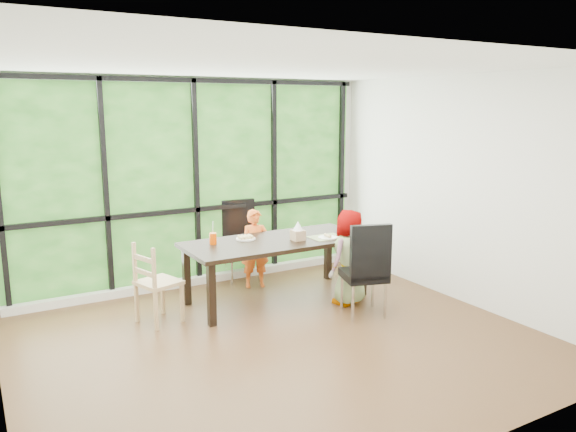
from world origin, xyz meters
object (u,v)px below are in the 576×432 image
object	(u,v)px
green_cup	(355,230)
tissue_box	(298,235)
child_toddler	(255,248)
chair_end_beech	(159,282)
chair_window_leather	(242,241)
child_older	(347,257)
orange_cup	(213,239)
dining_table	(277,270)
plate_near	(328,238)
chair_interior_leather	(364,268)
plate_far	(246,239)

from	to	relation	value
green_cup	tissue_box	distance (m)	0.75
child_toddler	chair_end_beech	bearing A→B (deg)	-142.17
chair_window_leather	child_older	xyz separation A→B (m)	(0.68, -1.48, 0.03)
orange_cup	tissue_box	bearing A→B (deg)	-19.02
child_toddler	orange_cup	distance (m)	0.90
dining_table	plate_near	world-z (taller)	plate_near
chair_end_beech	chair_interior_leather	bearing A→B (deg)	-131.69
child_older	orange_cup	size ratio (longest dim) A/B	8.60
plate_far	orange_cup	bearing A→B (deg)	-177.34
chair_interior_leather	plate_near	xyz separation A→B (m)	(-0.03, 0.69, 0.22)
plate_far	green_cup	world-z (taller)	green_cup
dining_table	green_cup	world-z (taller)	green_cup
chair_end_beech	child_toddler	xyz separation A→B (m)	(1.47, 0.58, 0.06)
dining_table	tissue_box	distance (m)	0.51
tissue_box	orange_cup	bearing A→B (deg)	160.98
plate_near	chair_window_leather	bearing A→B (deg)	117.44
chair_interior_leather	chair_end_beech	size ratio (longest dim) A/B	1.20
orange_cup	green_cup	world-z (taller)	same
plate_far	tissue_box	bearing A→B (deg)	-33.66
child_older	green_cup	world-z (taller)	child_older
chair_interior_leather	plate_near	world-z (taller)	chair_interior_leather
plate_near	tissue_box	size ratio (longest dim) A/B	1.62
plate_far	green_cup	bearing A→B (deg)	-21.47
child_older	green_cup	bearing A→B (deg)	-155.71
child_toddler	green_cup	distance (m)	1.32
green_cup	dining_table	bearing A→B (deg)	163.11
chair_end_beech	plate_far	xyz separation A→B (m)	(1.15, 0.20, 0.31)
chair_end_beech	chair_window_leather	bearing A→B (deg)	-74.78
chair_window_leather	child_older	bearing A→B (deg)	-54.51
chair_window_leather	plate_far	world-z (taller)	chair_window_leather
plate_near	plate_far	bearing A→B (deg)	153.84
chair_interior_leather	child_toddler	distance (m)	1.63
chair_window_leather	green_cup	xyz separation A→B (m)	(0.97, -1.22, 0.28)
orange_cup	chair_interior_leather	bearing A→B (deg)	-39.36
chair_window_leather	orange_cup	bearing A→B (deg)	-123.15
plate_near	child_toddler	bearing A→B (deg)	125.55
green_cup	plate_near	bearing A→B (deg)	171.26
chair_end_beech	tissue_box	bearing A→B (deg)	-112.60
child_older	plate_far	xyz separation A→B (m)	(-0.97, 0.75, 0.19)
plate_near	chair_end_beech	bearing A→B (deg)	173.42
chair_window_leather	plate_near	world-z (taller)	chair_window_leather
chair_interior_leather	plate_far	distance (m)	1.48
chair_window_leather	green_cup	bearing A→B (deg)	-40.73
child_toddler	plate_far	distance (m)	0.55
chair_interior_leather	child_older	bearing A→B (deg)	-79.91
dining_table	plate_far	world-z (taller)	plate_far
chair_window_leather	tissue_box	bearing A→B (deg)	-66.82
dining_table	plate_far	distance (m)	0.54
chair_window_leather	green_cup	size ratio (longest dim) A/B	8.12
chair_window_leather	tissue_box	size ratio (longest dim) A/B	7.57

